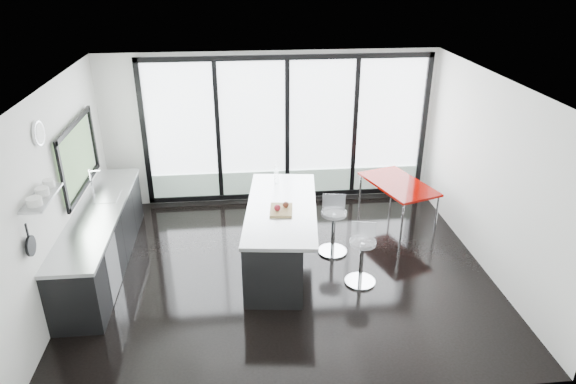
{
  "coord_description": "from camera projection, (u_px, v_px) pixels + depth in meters",
  "views": [
    {
      "loc": [
        -0.57,
        -6.43,
        4.31
      ],
      "look_at": [
        0.1,
        0.3,
        1.15
      ],
      "focal_mm": 32.0,
      "sensor_mm": 36.0,
      "label": 1
    }
  ],
  "objects": [
    {
      "name": "wall_front",
      "position": [
        307.0,
        294.0,
        4.83
      ],
      "size": [
        6.0,
        0.0,
        2.8
      ],
      "primitive_type": "cube",
      "color": "silver",
      "rests_on": "ground"
    },
    {
      "name": "ceiling",
      "position": [
        283.0,
        84.0,
        6.49
      ],
      "size": [
        6.0,
        5.0,
        0.0
      ],
      "primitive_type": "cube",
      "color": "white",
      "rests_on": "wall_back"
    },
    {
      "name": "red_table",
      "position": [
        397.0,
        202.0,
        8.92
      ],
      "size": [
        1.19,
        1.57,
        0.74
      ],
      "primitive_type": "cube",
      "rotation": [
        0.0,
        0.0,
        0.32
      ],
      "color": "#6E0400",
      "rests_on": "floor"
    },
    {
      "name": "floor",
      "position": [
        283.0,
        270.0,
        7.68
      ],
      "size": [
        6.0,
        5.0,
        0.0
      ],
      "primitive_type": "cube",
      "color": "black",
      "rests_on": "ground"
    },
    {
      "name": "counter_cabinets",
      "position": [
        101.0,
        239.0,
        7.6
      ],
      "size": [
        0.69,
        3.24,
        1.36
      ],
      "color": "black",
      "rests_on": "floor"
    },
    {
      "name": "bar_stool_far",
      "position": [
        333.0,
        232.0,
        7.99
      ],
      "size": [
        0.51,
        0.51,
        0.73
      ],
      "primitive_type": "cylinder",
      "rotation": [
        0.0,
        0.0,
        -0.14
      ],
      "color": "silver",
      "rests_on": "floor"
    },
    {
      "name": "wall_left",
      "position": [
        64.0,
        175.0,
        6.99
      ],
      "size": [
        0.26,
        5.0,
        2.8
      ],
      "color": "silver",
      "rests_on": "ground"
    },
    {
      "name": "bar_stool_near",
      "position": [
        361.0,
        262.0,
        7.25
      ],
      "size": [
        0.54,
        0.54,
        0.7
      ],
      "primitive_type": "cylinder",
      "rotation": [
        0.0,
        0.0,
        -0.28
      ],
      "color": "silver",
      "rests_on": "floor"
    },
    {
      "name": "wall_right",
      "position": [
        491.0,
        177.0,
        7.35
      ],
      "size": [
        0.0,
        5.0,
        2.8
      ],
      "primitive_type": "cube",
      "color": "silver",
      "rests_on": "ground"
    },
    {
      "name": "island",
      "position": [
        276.0,
        234.0,
        7.66
      ],
      "size": [
        1.27,
        2.48,
        1.26
      ],
      "color": "black",
      "rests_on": "floor"
    },
    {
      "name": "wall_back",
      "position": [
        286.0,
        136.0,
        9.38
      ],
      "size": [
        6.0,
        0.09,
        2.8
      ],
      "color": "silver",
      "rests_on": "ground"
    }
  ]
}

